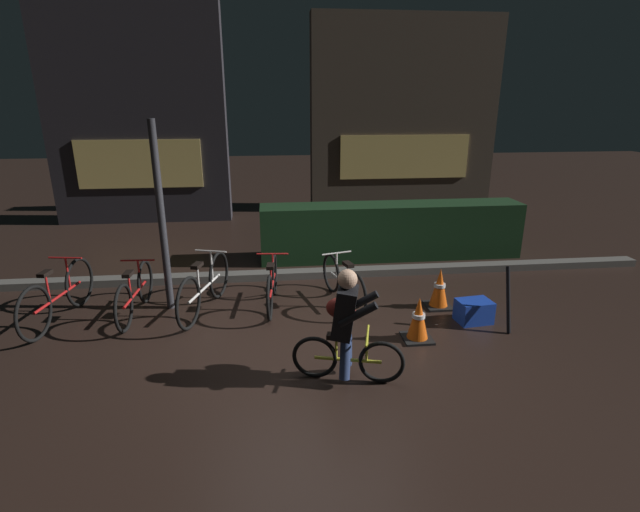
% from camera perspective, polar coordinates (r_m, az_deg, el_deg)
% --- Properties ---
extents(ground_plane, '(40.00, 40.00, 0.00)m').
position_cam_1_polar(ground_plane, '(5.96, -1.30, -10.13)').
color(ground_plane, black).
extents(sidewalk_curb, '(12.00, 0.24, 0.12)m').
position_cam_1_polar(sidewalk_curb, '(7.94, -2.70, -2.18)').
color(sidewalk_curb, '#56544F').
rests_on(sidewalk_curb, ground).
extents(hedge_row, '(4.80, 0.70, 1.01)m').
position_cam_1_polar(hedge_row, '(8.93, 8.49, 2.99)').
color(hedge_row, black).
rests_on(hedge_row, ground).
extents(storefront_left, '(4.01, 0.54, 4.89)m').
position_cam_1_polar(storefront_left, '(12.08, -21.05, 15.26)').
color(storefront_left, '#262328').
rests_on(storefront_left, ground).
extents(storefront_right, '(4.80, 0.54, 4.81)m').
position_cam_1_polar(storefront_right, '(12.92, 10.00, 16.12)').
color(storefront_right, '#42382D').
rests_on(storefront_right, ground).
extents(street_post, '(0.10, 0.10, 2.60)m').
position_cam_1_polar(street_post, '(6.76, -18.43, 4.23)').
color(street_post, '#2D2D33').
rests_on(street_post, ground).
extents(parked_bike_leftmost, '(0.46, 1.74, 0.81)m').
position_cam_1_polar(parked_bike_leftmost, '(7.20, -28.82, -4.18)').
color(parked_bike_leftmost, black).
rests_on(parked_bike_leftmost, ground).
extents(parked_bike_left_mid, '(0.46, 1.56, 0.72)m').
position_cam_1_polar(parked_bike_left_mid, '(6.96, -21.25, -4.13)').
color(parked_bike_left_mid, black).
rests_on(parked_bike_left_mid, ground).
extents(parked_bike_center_left, '(0.57, 1.69, 0.81)m').
position_cam_1_polar(parked_bike_center_left, '(6.78, -13.63, -3.62)').
color(parked_bike_center_left, black).
rests_on(parked_bike_center_left, ground).
extents(parked_bike_center_right, '(0.46, 1.54, 0.71)m').
position_cam_1_polar(parked_bike_center_right, '(6.83, -5.76, -3.39)').
color(parked_bike_center_right, black).
rests_on(parked_bike_center_right, ground).
extents(parked_bike_right_mid, '(0.51, 1.47, 0.70)m').
position_cam_1_polar(parked_bike_right_mid, '(6.90, 2.80, -3.13)').
color(parked_bike_right_mid, black).
rests_on(parked_bike_right_mid, ground).
extents(traffic_cone_near, '(0.36, 0.36, 0.56)m').
position_cam_1_polar(traffic_cone_near, '(6.00, 11.68, -7.45)').
color(traffic_cone_near, black).
rests_on(traffic_cone_near, ground).
extents(traffic_cone_far, '(0.36, 0.36, 0.58)m').
position_cam_1_polar(traffic_cone_far, '(6.97, 14.10, -3.82)').
color(traffic_cone_far, black).
rests_on(traffic_cone_far, ground).
extents(blue_crate, '(0.47, 0.37, 0.30)m').
position_cam_1_polar(blue_crate, '(6.70, 17.93, -6.30)').
color(blue_crate, '#193DB7').
rests_on(blue_crate, ground).
extents(cyclist, '(1.16, 0.61, 1.25)m').
position_cam_1_polar(cyclist, '(4.95, 3.15, -8.26)').
color(cyclist, black).
rests_on(cyclist, ground).
extents(closed_umbrella, '(0.07, 0.32, 0.82)m').
position_cam_1_polar(closed_umbrella, '(6.53, 21.60, -4.88)').
color(closed_umbrella, black).
rests_on(closed_umbrella, ground).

